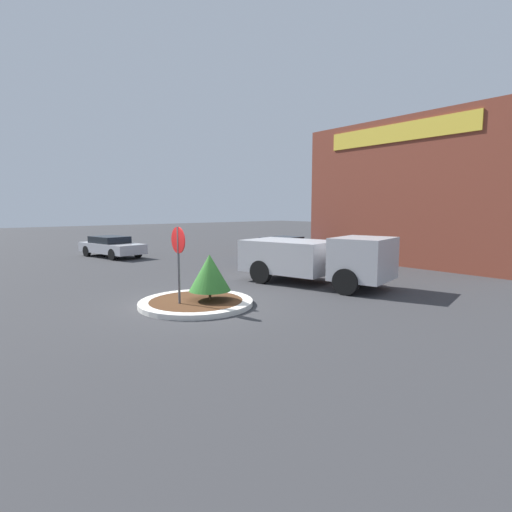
{
  "coord_description": "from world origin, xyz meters",
  "views": [
    {
      "loc": [
        10.39,
        -6.22,
        2.96
      ],
      "look_at": [
        0.02,
        2.37,
        1.34
      ],
      "focal_mm": 28.0,
      "sensor_mm": 36.0,
      "label": 1
    }
  ],
  "objects_px": {
    "utility_truck": "(315,258)",
    "parked_sedan_silver": "(111,246)",
    "stop_sign": "(178,251)",
    "parked_sedan_blue": "(284,248)"
  },
  "relations": [
    {
      "from": "utility_truck",
      "to": "parked_sedan_silver",
      "type": "height_order",
      "value": "utility_truck"
    },
    {
      "from": "stop_sign",
      "to": "utility_truck",
      "type": "xyz_separation_m",
      "value": [
        0.02,
        5.91,
        -0.65
      ]
    },
    {
      "from": "parked_sedan_silver",
      "to": "parked_sedan_blue",
      "type": "bearing_deg",
      "value": 32.73
    },
    {
      "from": "utility_truck",
      "to": "parked_sedan_blue",
      "type": "xyz_separation_m",
      "value": [
        -6.35,
        4.37,
        -0.39
      ]
    },
    {
      "from": "parked_sedan_blue",
      "to": "stop_sign",
      "type": "bearing_deg",
      "value": -156.83
    },
    {
      "from": "stop_sign",
      "to": "parked_sedan_silver",
      "type": "relative_size",
      "value": 0.5
    },
    {
      "from": "stop_sign",
      "to": "utility_truck",
      "type": "height_order",
      "value": "stop_sign"
    },
    {
      "from": "utility_truck",
      "to": "stop_sign",
      "type": "bearing_deg",
      "value": -103.92
    },
    {
      "from": "stop_sign",
      "to": "parked_sedan_silver",
      "type": "bearing_deg",
      "value": 167.82
    },
    {
      "from": "parked_sedan_silver",
      "to": "stop_sign",
      "type": "bearing_deg",
      "value": -23.33
    }
  ]
}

